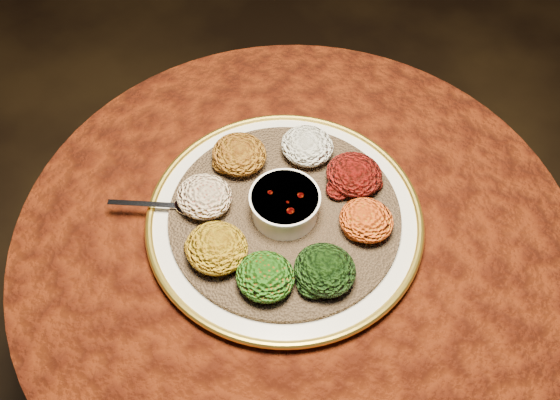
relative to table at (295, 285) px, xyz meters
The scene contains 13 objects.
table is the anchor object (origin of this frame).
platter 0.19m from the table, 166.02° to the left, with size 0.52×0.52×0.02m.
injera 0.21m from the table, 166.02° to the left, with size 0.39×0.39×0.01m, color brown.
stew_bowl 0.24m from the table, 166.02° to the left, with size 0.12×0.12×0.05m.
spoon 0.29m from the table, 154.94° to the right, with size 0.14×0.09×0.01m.
portion_ayib 0.28m from the table, 117.73° to the left, with size 0.09×0.09×0.05m, color silver.
portion_kitfo 0.27m from the table, 76.99° to the left, with size 0.10×0.09×0.05m, color black.
portion_tikil 0.26m from the table, 32.87° to the left, with size 0.09×0.09×0.04m, color #BC800F.
portion_gomen 0.25m from the table, 32.04° to the right, with size 0.10×0.09×0.05m, color black.
portion_mixveg 0.26m from the table, 79.88° to the right, with size 0.09×0.09×0.04m, color #A3340A.
portion_kik 0.27m from the table, 120.15° to the right, with size 0.10×0.10×0.05m, color #A57B0E.
portion_timatim 0.28m from the table, 160.04° to the right, with size 0.10×0.09×0.05m, color maroon.
portion_shiro 0.28m from the table, 161.91° to the left, with size 0.10×0.09×0.05m, color #8D5611.
Camera 1 is at (0.30, -0.48, 1.62)m, focal length 40.00 mm.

